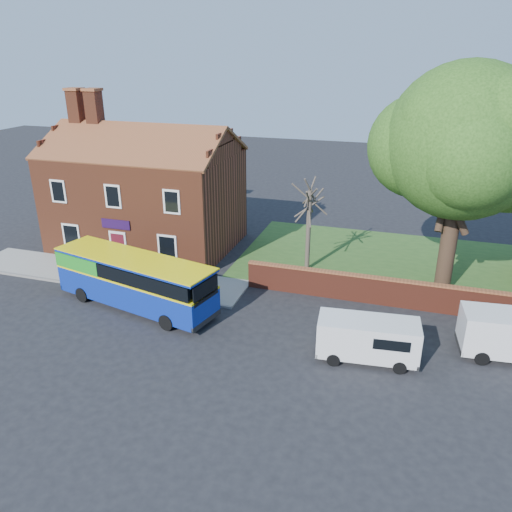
% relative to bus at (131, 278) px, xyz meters
% --- Properties ---
extents(ground, '(120.00, 120.00, 0.00)m').
position_rel_bus_xyz_m(ground, '(3.31, -2.82, -1.63)').
color(ground, black).
rests_on(ground, ground).
extents(pavement, '(18.00, 3.50, 0.12)m').
position_rel_bus_xyz_m(pavement, '(-3.69, 2.93, -1.57)').
color(pavement, gray).
rests_on(pavement, ground).
extents(kerb, '(18.00, 0.15, 0.14)m').
position_rel_bus_xyz_m(kerb, '(-3.69, 1.18, -1.56)').
color(kerb, slate).
rests_on(kerb, ground).
extents(grass_strip, '(26.00, 12.00, 0.04)m').
position_rel_bus_xyz_m(grass_strip, '(16.31, 10.18, -1.61)').
color(grass_strip, '#426B28').
rests_on(grass_strip, ground).
extents(shop_building, '(12.30, 8.13, 10.50)m').
position_rel_bus_xyz_m(shop_building, '(-3.71, 8.68, 1.78)').
color(shop_building, brown).
rests_on(shop_building, ground).
extents(boundary_wall, '(22.00, 0.38, 1.60)m').
position_rel_bus_xyz_m(boundary_wall, '(16.31, 4.18, -0.82)').
color(boundary_wall, maroon).
rests_on(boundary_wall, ground).
extents(bus, '(9.71, 4.44, 2.87)m').
position_rel_bus_xyz_m(bus, '(0.00, 0.00, 0.00)').
color(bus, '#0D2994').
rests_on(bus, ground).
extents(van_near, '(4.58, 2.19, 1.95)m').
position_rel_bus_xyz_m(van_near, '(12.74, -1.41, -0.55)').
color(van_near, silver).
rests_on(van_near, ground).
extents(large_tree, '(10.36, 8.20, 12.64)m').
position_rel_bus_xyz_m(large_tree, '(16.28, 7.34, 6.64)').
color(large_tree, black).
rests_on(large_tree, ground).
extents(bare_tree, '(2.12, 2.53, 5.66)m').
position_rel_bus_xyz_m(bare_tree, '(8.06, 7.60, 1.27)').
color(bare_tree, '#4C4238').
rests_on(bare_tree, ground).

